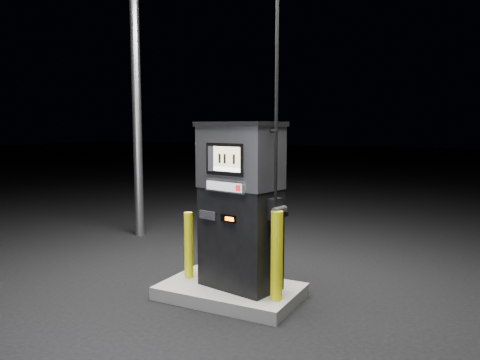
% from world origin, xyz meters
% --- Properties ---
extents(ground, '(80.00, 80.00, 0.00)m').
position_xyz_m(ground, '(0.00, 0.00, 0.00)').
color(ground, black).
rests_on(ground, ground).
extents(pump_island, '(1.60, 1.00, 0.15)m').
position_xyz_m(pump_island, '(0.00, 0.00, 0.07)').
color(pump_island, '#5E5E5A').
rests_on(pump_island, ground).
extents(fuel_dispenser, '(1.10, 0.75, 3.96)m').
position_xyz_m(fuel_dispenser, '(0.12, 0.02, 1.13)').
color(fuel_dispenser, black).
rests_on(fuel_dispenser, pump_island).
extents(bollard_left, '(0.14, 0.14, 0.81)m').
position_xyz_m(bollard_left, '(-0.60, 0.03, 0.56)').
color(bollard_left, yellow).
rests_on(bollard_left, pump_island).
extents(bollard_right, '(0.13, 0.13, 0.97)m').
position_xyz_m(bollard_right, '(0.65, -0.16, 0.63)').
color(bollard_right, yellow).
rests_on(bollard_right, pump_island).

